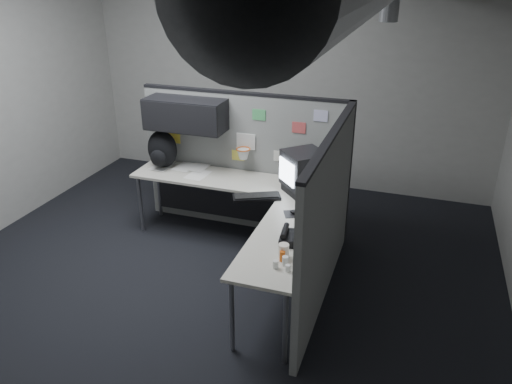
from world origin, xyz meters
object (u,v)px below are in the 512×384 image
(desk, at_px, (246,202))
(keyboard, at_px, (257,197))
(backpack, at_px, (162,150))
(phone, at_px, (293,237))
(monitor, at_px, (304,172))

(desk, relative_size, keyboard, 4.56)
(keyboard, bearing_deg, backpack, 179.67)
(desk, relative_size, backpack, 5.30)
(phone, xyz_separation_m, backpack, (-1.88, 1.18, 0.17))
(phone, relative_size, backpack, 0.62)
(desk, height_order, keyboard, keyboard)
(keyboard, bearing_deg, desk, 162.51)
(phone, bearing_deg, monitor, 101.64)
(keyboard, relative_size, phone, 1.88)
(desk, xyz_separation_m, backpack, (-1.15, 0.35, 0.33))
(monitor, bearing_deg, keyboard, -140.79)
(keyboard, height_order, backpack, backpack)
(desk, bearing_deg, monitor, 18.98)
(keyboard, distance_m, backpack, 1.40)
(desk, relative_size, monitor, 4.23)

